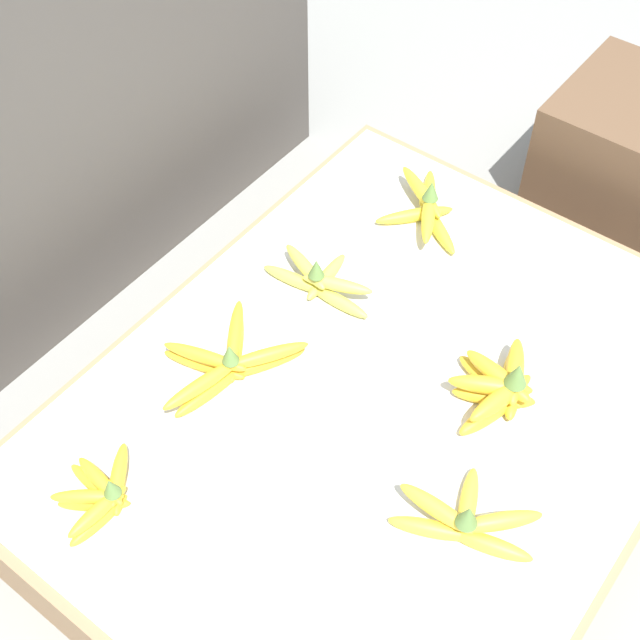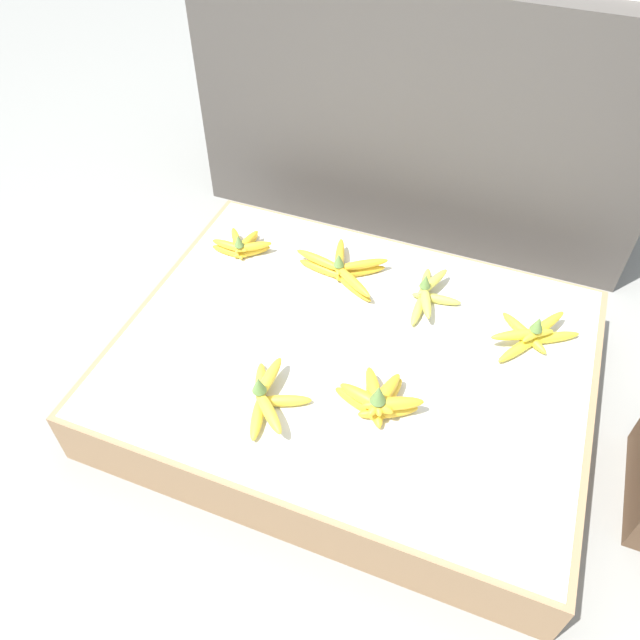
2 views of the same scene
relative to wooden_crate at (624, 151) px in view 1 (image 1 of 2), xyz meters
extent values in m
plane|color=gray|center=(-0.90, 0.04, -0.15)|extent=(10.00, 10.00, 0.00)
cube|color=#997551|center=(-0.90, 0.04, -0.06)|extent=(1.21, 0.94, 0.17)
cube|color=silver|center=(-0.90, 0.04, 0.03)|extent=(1.17, 0.91, 0.00)
cube|color=brown|center=(0.00, 0.00, 0.00)|extent=(0.35, 0.31, 0.30)
ellipsoid|color=gold|center=(-1.04, -0.25, 0.04)|extent=(0.06, 0.14, 0.03)
ellipsoid|color=gold|center=(-1.00, -0.19, 0.04)|extent=(0.13, 0.08, 0.03)
ellipsoid|color=gold|center=(-1.07, -0.17, 0.04)|extent=(0.08, 0.13, 0.03)
ellipsoid|color=gold|center=(-1.01, -0.25, 0.07)|extent=(0.12, 0.11, 0.03)
ellipsoid|color=gold|center=(-1.05, -0.16, 0.07)|extent=(0.03, 0.13, 0.03)
cone|color=#5B7F3D|center=(-1.05, -0.21, 0.11)|extent=(0.03, 0.03, 0.05)
ellipsoid|color=gold|center=(-0.76, -0.13, 0.04)|extent=(0.14, 0.10, 0.03)
ellipsoid|color=gold|center=(-0.77, -0.10, 0.04)|extent=(0.06, 0.15, 0.03)
ellipsoid|color=gold|center=(-0.80, -0.12, 0.04)|extent=(0.10, 0.14, 0.03)
ellipsoid|color=gold|center=(-0.83, -0.13, 0.04)|extent=(0.15, 0.07, 0.03)
ellipsoid|color=gold|center=(-0.75, -0.13, 0.07)|extent=(0.14, 0.09, 0.03)
ellipsoid|color=gold|center=(-0.78, -0.11, 0.07)|extent=(0.06, 0.15, 0.03)
ellipsoid|color=gold|center=(-0.80, -0.11, 0.07)|extent=(0.10, 0.14, 0.03)
ellipsoid|color=gold|center=(-0.81, -0.14, 0.07)|extent=(0.15, 0.06, 0.03)
cone|color=#5B7F3D|center=(-0.78, -0.14, 0.12)|extent=(0.04, 0.04, 0.05)
ellipsoid|color=gold|center=(-1.31, 0.28, 0.04)|extent=(0.10, 0.10, 0.02)
ellipsoid|color=gold|center=(-1.33, 0.31, 0.04)|extent=(0.03, 0.12, 0.02)
ellipsoid|color=gold|center=(-1.36, 0.28, 0.04)|extent=(0.09, 0.11, 0.02)
ellipsoid|color=gold|center=(-1.37, 0.26, 0.04)|extent=(0.12, 0.03, 0.02)
ellipsoid|color=gold|center=(-1.30, 0.28, 0.06)|extent=(0.11, 0.09, 0.02)
ellipsoid|color=gold|center=(-1.33, 0.29, 0.06)|extent=(0.04, 0.12, 0.02)
ellipsoid|color=gold|center=(-1.36, 0.29, 0.06)|extent=(0.09, 0.11, 0.02)
ellipsoid|color=gold|center=(-1.37, 0.26, 0.06)|extent=(0.12, 0.03, 0.02)
cone|color=#5B7F3D|center=(-1.33, 0.25, 0.09)|extent=(0.03, 0.03, 0.04)
ellipsoid|color=gold|center=(-0.98, 0.25, 0.04)|extent=(0.15, 0.10, 0.03)
ellipsoid|color=gold|center=(-0.98, 0.31, 0.04)|extent=(0.14, 0.11, 0.03)
ellipsoid|color=gold|center=(-1.05, 0.33, 0.04)|extent=(0.07, 0.16, 0.03)
ellipsoid|color=gold|center=(-1.08, 0.28, 0.04)|extent=(0.16, 0.05, 0.03)
ellipsoid|color=gold|center=(-0.98, 0.24, 0.07)|extent=(0.15, 0.11, 0.03)
ellipsoid|color=gold|center=(-0.98, 0.31, 0.07)|extent=(0.14, 0.11, 0.03)
ellipsoid|color=gold|center=(-1.05, 0.32, 0.07)|extent=(0.07, 0.16, 0.03)
ellipsoid|color=gold|center=(-1.09, 0.29, 0.07)|extent=(0.16, 0.06, 0.03)
cone|color=#5B7F3D|center=(-1.03, 0.27, 0.10)|extent=(0.03, 0.03, 0.04)
ellipsoid|color=gold|center=(-0.78, 0.23, 0.04)|extent=(0.03, 0.14, 0.03)
ellipsoid|color=gold|center=(-0.75, 0.28, 0.04)|extent=(0.14, 0.04, 0.03)
ellipsoid|color=gold|center=(-0.79, 0.33, 0.04)|extent=(0.04, 0.14, 0.03)
ellipsoid|color=gold|center=(-0.77, 0.24, 0.07)|extent=(0.07, 0.14, 0.03)
ellipsoid|color=gold|center=(-0.77, 0.32, 0.07)|extent=(0.07, 0.14, 0.03)
cone|color=#5B7F3D|center=(-0.78, 0.28, 0.10)|extent=(0.03, 0.03, 0.04)
ellipsoid|color=yellow|center=(-0.44, 0.25, 0.04)|extent=(0.16, 0.11, 0.03)
ellipsoid|color=yellow|center=(-0.50, 0.24, 0.04)|extent=(0.15, 0.13, 0.03)
ellipsoid|color=yellow|center=(-0.50, 0.19, 0.04)|extent=(0.11, 0.15, 0.03)
ellipsoid|color=yellow|center=(-0.46, 0.26, 0.07)|extent=(0.11, 0.16, 0.03)
ellipsoid|color=yellow|center=(-0.51, 0.21, 0.07)|extent=(0.16, 0.10, 0.03)
cone|color=#5B7F3D|center=(-0.48, 0.22, 0.10)|extent=(0.03, 0.03, 0.04)
camera|label=1|loc=(-1.67, -0.41, 1.31)|focal=50.00mm
camera|label=2|loc=(-0.60, -0.98, 1.25)|focal=35.00mm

